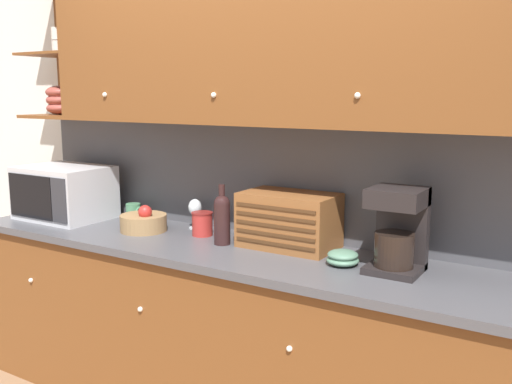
% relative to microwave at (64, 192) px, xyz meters
% --- Properties ---
extents(wall_back, '(5.75, 0.06, 2.60)m').
position_rel_microwave_xyz_m(wall_back, '(1.32, 0.34, 0.19)').
color(wall_back, white).
rests_on(wall_back, ground_plane).
extents(counter_unit, '(3.37, 0.66, 0.95)m').
position_rel_microwave_xyz_m(counter_unit, '(1.32, -0.01, -0.63)').
color(counter_unit, brown).
rests_on(counter_unit, ground_plane).
extents(backsplash_panel, '(3.35, 0.01, 0.61)m').
position_rel_microwave_xyz_m(backsplash_panel, '(1.32, 0.30, 0.14)').
color(backsplash_panel, '#4C4C51').
rests_on(backsplash_panel, counter_unit).
extents(upper_cabinets, '(3.35, 0.37, 0.81)m').
position_rel_microwave_xyz_m(upper_cabinets, '(1.49, 0.13, 0.85)').
color(upper_cabinets, brown).
rests_on(upper_cabinets, backsplash_panel).
extents(microwave, '(0.53, 0.40, 0.32)m').
position_rel_microwave_xyz_m(microwave, '(0.00, 0.00, 0.00)').
color(microwave, silver).
rests_on(microwave, counter_unit).
extents(mug, '(0.10, 0.09, 0.10)m').
position_rel_microwave_xyz_m(mug, '(0.38, 0.20, -0.11)').
color(mug, '#4C845B').
rests_on(mug, counter_unit).
extents(fruit_basket, '(0.26, 0.26, 0.15)m').
position_rel_microwave_xyz_m(fruit_basket, '(0.64, 0.01, -0.11)').
color(fruit_basket, '#937047').
rests_on(fruit_basket, counter_unit).
extents(wine_glass, '(0.08, 0.08, 0.17)m').
position_rel_microwave_xyz_m(wine_glass, '(0.84, 0.21, -0.05)').
color(wine_glass, silver).
rests_on(wine_glass, counter_unit).
extents(storage_canister, '(0.12, 0.12, 0.13)m').
position_rel_microwave_xyz_m(storage_canister, '(0.98, 0.10, -0.10)').
color(storage_canister, '#B22D28').
rests_on(storage_canister, counter_unit).
extents(wine_bottle, '(0.08, 0.08, 0.31)m').
position_rel_microwave_xyz_m(wine_bottle, '(1.17, 0.01, -0.02)').
color(wine_bottle, black).
rests_on(wine_bottle, counter_unit).
extents(bread_box, '(0.47, 0.29, 0.27)m').
position_rel_microwave_xyz_m(bread_box, '(1.49, 0.14, -0.02)').
color(bread_box, brown).
rests_on(bread_box, counter_unit).
extents(bowl_stack_on_counter, '(0.15, 0.15, 0.07)m').
position_rel_microwave_xyz_m(bowl_stack_on_counter, '(1.84, -0.00, -0.13)').
color(bowl_stack_on_counter, slate).
rests_on(bowl_stack_on_counter, counter_unit).
extents(coffee_maker, '(0.22, 0.23, 0.37)m').
position_rel_microwave_xyz_m(coffee_maker, '(2.07, 0.04, 0.02)').
color(coffee_maker, black).
rests_on(coffee_maker, counter_unit).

